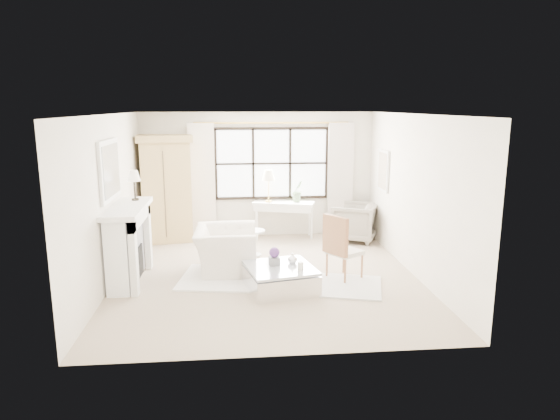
# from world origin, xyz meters

# --- Properties ---
(floor) EXTENTS (5.50, 5.50, 0.00)m
(floor) POSITION_xyz_m (0.00, 0.00, 0.00)
(floor) COLOR tan
(floor) RESTS_ON ground
(ceiling) EXTENTS (5.50, 5.50, 0.00)m
(ceiling) POSITION_xyz_m (0.00, 0.00, 2.70)
(ceiling) COLOR white
(ceiling) RESTS_ON ground
(wall_back) EXTENTS (5.00, 0.00, 5.00)m
(wall_back) POSITION_xyz_m (0.00, 2.75, 1.35)
(wall_back) COLOR silver
(wall_back) RESTS_ON ground
(wall_front) EXTENTS (5.00, 0.00, 5.00)m
(wall_front) POSITION_xyz_m (0.00, -2.75, 1.35)
(wall_front) COLOR white
(wall_front) RESTS_ON ground
(wall_left) EXTENTS (0.00, 5.50, 5.50)m
(wall_left) POSITION_xyz_m (-2.50, 0.00, 1.35)
(wall_left) COLOR silver
(wall_left) RESTS_ON ground
(wall_right) EXTENTS (0.00, 5.50, 5.50)m
(wall_right) POSITION_xyz_m (2.50, 0.00, 1.35)
(wall_right) COLOR white
(wall_right) RESTS_ON ground
(window_pane) EXTENTS (2.40, 0.02, 1.50)m
(window_pane) POSITION_xyz_m (0.30, 2.73, 1.60)
(window_pane) COLOR white
(window_pane) RESTS_ON wall_back
(window_frame) EXTENTS (2.50, 0.04, 1.50)m
(window_frame) POSITION_xyz_m (0.30, 2.72, 1.60)
(window_frame) COLOR black
(window_frame) RESTS_ON wall_back
(curtain_rod) EXTENTS (3.30, 0.04, 0.04)m
(curtain_rod) POSITION_xyz_m (0.30, 2.67, 2.47)
(curtain_rod) COLOR gold
(curtain_rod) RESTS_ON wall_back
(curtain_left) EXTENTS (0.55, 0.10, 2.47)m
(curtain_left) POSITION_xyz_m (-1.20, 2.65, 1.24)
(curtain_left) COLOR white
(curtain_left) RESTS_ON ground
(curtain_right) EXTENTS (0.55, 0.10, 2.47)m
(curtain_right) POSITION_xyz_m (1.80, 2.65, 1.24)
(curtain_right) COLOR beige
(curtain_right) RESTS_ON ground
(fireplace) EXTENTS (0.58, 1.66, 1.26)m
(fireplace) POSITION_xyz_m (-2.27, 0.00, 0.65)
(fireplace) COLOR white
(fireplace) RESTS_ON ground
(mirror_frame) EXTENTS (0.05, 1.15, 0.95)m
(mirror_frame) POSITION_xyz_m (-2.47, 0.00, 1.84)
(mirror_frame) COLOR white
(mirror_frame) RESTS_ON wall_left
(mirror_glass) EXTENTS (0.02, 1.00, 0.80)m
(mirror_glass) POSITION_xyz_m (-2.44, 0.00, 1.84)
(mirror_glass) COLOR silver
(mirror_glass) RESTS_ON wall_left
(art_frame) EXTENTS (0.04, 0.62, 0.82)m
(art_frame) POSITION_xyz_m (2.47, 1.70, 1.55)
(art_frame) COLOR white
(art_frame) RESTS_ON wall_right
(art_canvas) EXTENTS (0.01, 0.52, 0.72)m
(art_canvas) POSITION_xyz_m (2.45, 1.70, 1.55)
(art_canvas) COLOR #BFAC94
(art_canvas) RESTS_ON wall_right
(mantel_lamp) EXTENTS (0.22, 0.22, 0.51)m
(mantel_lamp) POSITION_xyz_m (-2.19, 0.48, 1.65)
(mantel_lamp) COLOR black
(mantel_lamp) RESTS_ON fireplace
(armoire) EXTENTS (1.21, 0.86, 2.24)m
(armoire) POSITION_xyz_m (-1.94, 2.47, 1.14)
(armoire) COLOR tan
(armoire) RESTS_ON floor
(console_table) EXTENTS (1.37, 0.80, 0.80)m
(console_table) POSITION_xyz_m (0.53, 2.46, 0.40)
(console_table) COLOR white
(console_table) RESTS_ON floor
(console_lamp) EXTENTS (0.28, 0.28, 0.69)m
(console_lamp) POSITION_xyz_m (0.21, 2.48, 1.36)
(console_lamp) COLOR gold
(console_lamp) RESTS_ON console_table
(orchid_plant) EXTENTS (0.33, 0.32, 0.47)m
(orchid_plant) POSITION_xyz_m (0.84, 2.45, 1.04)
(orchid_plant) COLOR #5C7950
(orchid_plant) RESTS_ON console_table
(side_table) EXTENTS (0.40, 0.40, 0.51)m
(side_table) POSITION_xyz_m (-0.15, 1.21, 0.33)
(side_table) COLOR silver
(side_table) RESTS_ON floor
(rug_left) EXTENTS (2.01, 1.56, 0.03)m
(rug_left) POSITION_xyz_m (-0.50, -0.08, 0.02)
(rug_left) COLOR white
(rug_left) RESTS_ON floor
(rug_right) EXTENTS (1.68, 1.43, 0.03)m
(rug_right) POSITION_xyz_m (1.06, -0.57, 0.01)
(rug_right) COLOR silver
(rug_right) RESTS_ON floor
(club_armchair) EXTENTS (1.06, 1.21, 0.77)m
(club_armchair) POSITION_xyz_m (-0.68, 0.35, 0.38)
(club_armchair) COLOR white
(club_armchair) RESTS_ON floor
(wingback_chair) EXTENTS (1.16, 1.15, 0.80)m
(wingback_chair) POSITION_xyz_m (2.02, 2.13, 0.40)
(wingback_chair) COLOR gray
(wingback_chair) RESTS_ON floor
(french_chair) EXTENTS (0.67, 0.67, 1.08)m
(french_chair) POSITION_xyz_m (1.26, -0.23, 0.31)
(french_chair) COLOR #B0744A
(french_chair) RESTS_ON floor
(coffee_table) EXTENTS (1.19, 1.19, 0.38)m
(coffee_table) POSITION_xyz_m (0.17, -0.64, 0.18)
(coffee_table) COLOR white
(coffee_table) RESTS_ON floor
(planter_box) EXTENTS (0.18, 0.18, 0.12)m
(planter_box) POSITION_xyz_m (0.08, -0.55, 0.44)
(planter_box) COLOR slate
(planter_box) RESTS_ON coffee_table
(planter_flowers) EXTENTS (0.16, 0.16, 0.16)m
(planter_flowers) POSITION_xyz_m (0.08, -0.55, 0.58)
(planter_flowers) COLOR #572F76
(planter_flowers) RESTS_ON planter_box
(pillar_candle) EXTENTS (0.09, 0.09, 0.12)m
(pillar_candle) POSITION_xyz_m (0.46, -0.82, 0.44)
(pillar_candle) COLOR white
(pillar_candle) RESTS_ON coffee_table
(coffee_vase) EXTENTS (0.16, 0.16, 0.16)m
(coffee_vase) POSITION_xyz_m (0.38, -0.49, 0.46)
(coffee_vase) COLOR silver
(coffee_vase) RESTS_ON coffee_table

